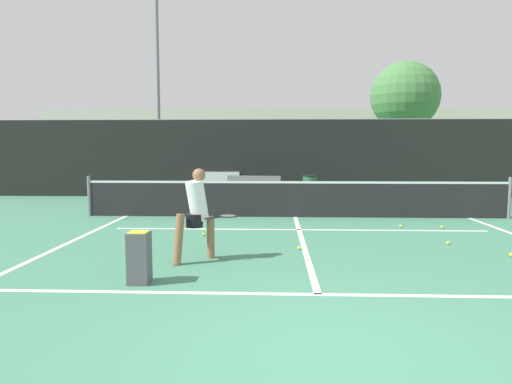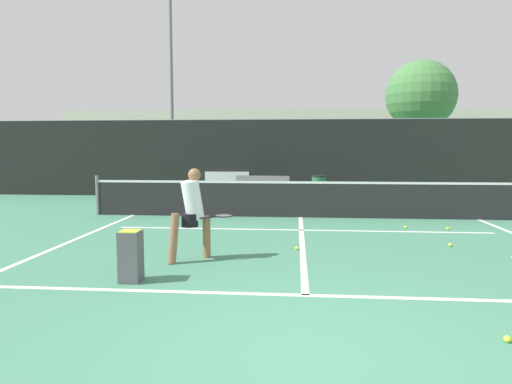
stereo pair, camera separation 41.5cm
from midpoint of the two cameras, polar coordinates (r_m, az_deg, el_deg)
name	(u,v)px [view 1 (the left image)]	position (r m, az deg, el deg)	size (l,w,h in m)	color
ground_plane	(335,354)	(4.34, 7.04, -19.46)	(100.00, 100.00, 0.00)	#427F60
court_baseline_near	(318,294)	(5.87, 5.71, -12.63)	(11.00, 0.10, 0.01)	white
court_service_line	(299,230)	(10.22, 4.24, -4.72)	(8.25, 0.10, 0.01)	white
court_center_mark	(303,242)	(8.93, 4.52, -6.24)	(0.10, 6.34, 0.01)	white
court_sideline_left	(75,240)	(9.85, -22.86, -5.55)	(0.10, 7.34, 0.01)	white
net	(295,198)	(11.98, 3.97, -0.73)	(11.09, 0.09, 1.07)	slate
fence_back	(290,158)	(16.72, 3.52, 4.21)	(24.00, 0.06, 2.85)	black
player_practicing	(197,211)	(7.41, -8.97, -2.34)	(1.10, 0.77, 1.50)	#8C6042
tennis_ball_scattered_0	(191,227)	(10.48, -9.21, -4.35)	(0.07, 0.07, 0.07)	#D1E033
tennis_ball_scattered_1	(204,234)	(9.58, -7.82, -5.27)	(0.07, 0.07, 0.07)	#D1E033
tennis_ball_scattered_2	(442,227)	(11.11, 21.24, -4.09)	(0.07, 0.07, 0.07)	#D1E033
tennis_ball_scattered_3	(401,226)	(10.94, 16.62, -4.10)	(0.07, 0.07, 0.07)	#D1E033
tennis_ball_scattered_4	(511,255)	(8.75, 28.10, -6.95)	(0.07, 0.07, 0.07)	#D1E033
tennis_ball_scattered_6	(299,248)	(8.27, 3.97, -6.98)	(0.07, 0.07, 0.07)	#D1E033
tennis_ball_scattered_7	(448,243)	(9.31, 21.69, -5.94)	(0.07, 0.07, 0.07)	#D1E033
ball_hopper	(139,256)	(6.45, -16.21, -7.74)	(0.28, 0.28, 0.71)	#4C4C51
courtside_bench	(253,187)	(15.52, -1.11, 0.62)	(1.89, 0.59, 0.86)	slate
trash_bin	(310,188)	(15.37, 5.98, 0.45)	(0.49, 0.49, 0.90)	#28603D
parked_car	(224,175)	(19.06, -4.62, 2.07)	(1.65, 4.68, 1.55)	silver
floodlight_mast	(157,56)	(22.64, -12.75, 16.21)	(1.10, 0.24, 9.68)	slate
tree_west	(405,96)	(25.56, 17.68, 11.33)	(3.57, 3.57, 6.29)	brown
building_far	(282,141)	(35.10, 2.92, 6.41)	(36.00, 2.40, 4.61)	beige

